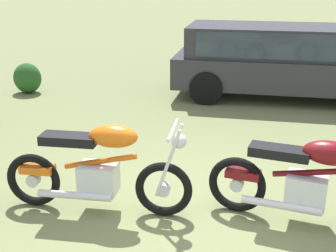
{
  "coord_description": "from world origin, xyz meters",
  "views": [
    {
      "loc": [
        1.35,
        -4.12,
        2.53
      ],
      "look_at": [
        -0.67,
        1.03,
        0.63
      ],
      "focal_mm": 49.86,
      "sensor_mm": 36.0,
      "label": 1
    }
  ],
  "objects_px": {
    "motorcycle_orange": "(99,169)",
    "motorcycle_maroon": "(308,182)",
    "car_charcoal": "(275,56)",
    "shrub_low": "(27,78)"
  },
  "relations": [
    {
      "from": "car_charcoal",
      "to": "motorcycle_orange",
      "type": "bearing_deg",
      "value": -109.85
    },
    {
      "from": "shrub_low",
      "to": "motorcycle_orange",
      "type": "bearing_deg",
      "value": -44.83
    },
    {
      "from": "motorcycle_maroon",
      "to": "car_charcoal",
      "type": "distance_m",
      "value": 5.05
    },
    {
      "from": "motorcycle_orange",
      "to": "car_charcoal",
      "type": "distance_m",
      "value": 5.53
    },
    {
      "from": "motorcycle_maroon",
      "to": "motorcycle_orange",
      "type": "bearing_deg",
      "value": -165.73
    },
    {
      "from": "shrub_low",
      "to": "motorcycle_maroon",
      "type": "bearing_deg",
      "value": -29.12
    },
    {
      "from": "motorcycle_orange",
      "to": "car_charcoal",
      "type": "height_order",
      "value": "car_charcoal"
    },
    {
      "from": "motorcycle_maroon",
      "to": "car_charcoal",
      "type": "bearing_deg",
      "value": 103.27
    },
    {
      "from": "motorcycle_orange",
      "to": "motorcycle_maroon",
      "type": "xyz_separation_m",
      "value": [
        2.1,
        0.53,
        -0.02
      ]
    },
    {
      "from": "car_charcoal",
      "to": "shrub_low",
      "type": "bearing_deg",
      "value": -171.91
    }
  ]
}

